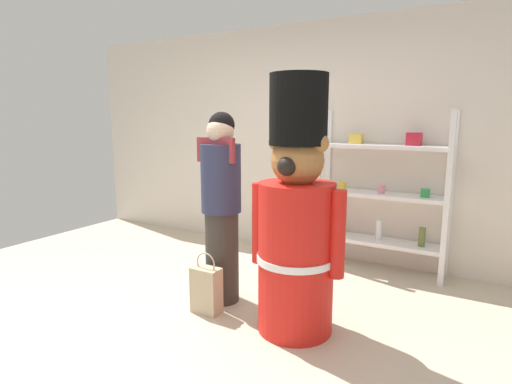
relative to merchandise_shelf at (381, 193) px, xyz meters
The scene contains 6 objects.
ground_plane 2.32m from the merchandise_shelf, 114.69° to the right, with size 6.40×6.40×0.00m, color beige.
back_wall 1.06m from the merchandise_shelf, 166.38° to the left, with size 6.40×0.12×2.60m, color silver.
merchandise_shelf is the anchor object (origin of this frame).
teddy_bear_guard 1.60m from the merchandise_shelf, 97.79° to the right, with size 0.73×0.57×1.86m.
person_shopper 1.74m from the merchandise_shelf, 124.04° to the right, with size 0.35×0.33×1.61m.
shopping_bag 2.04m from the merchandise_shelf, 119.23° to the right, with size 0.24×0.14×0.51m.
Camera 1 is at (1.89, -2.25, 1.56)m, focal length 29.09 mm.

